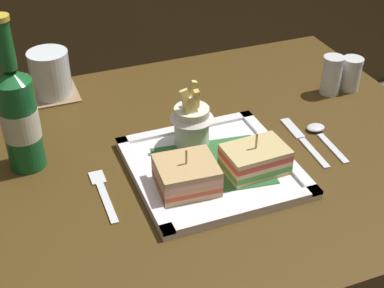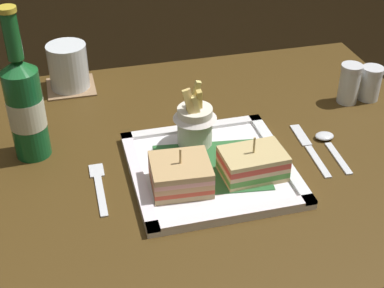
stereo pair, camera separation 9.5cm
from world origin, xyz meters
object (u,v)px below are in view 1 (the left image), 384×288
object	(u,v)px
sandwich_half_left	(186,175)
beer_bottle	(19,116)
knife	(303,140)
dining_table	(174,223)
pepper_shaker	(351,76)
fork	(103,192)
sandwich_half_right	(255,159)
salt_shaker	(331,77)
fries_cup	(192,119)
spoon	(320,133)
square_plate	(212,167)
water_glass	(51,76)

from	to	relation	value
sandwich_half_left	beer_bottle	size ratio (longest dim) A/B	0.37
knife	dining_table	bearing A→B (deg)	170.23
pepper_shaker	fork	bearing A→B (deg)	-165.04
sandwich_half_right	beer_bottle	size ratio (longest dim) A/B	0.39
knife	salt_shaker	distance (m)	0.20
sandwich_half_left	knife	distance (m)	0.26
sandwich_half_right	fries_cup	distance (m)	0.14
fork	spoon	bearing A→B (deg)	2.78
beer_bottle	spoon	bearing A→B (deg)	-11.12
sandwich_half_left	beer_bottle	xyz separation A→B (m)	(-0.23, 0.17, 0.07)
square_plate	salt_shaker	bearing A→B (deg)	25.64
sandwich_half_right	fork	xyz separation A→B (m)	(-0.25, 0.05, -0.03)
square_plate	beer_bottle	xyz separation A→B (m)	(-0.29, 0.13, 0.09)
beer_bottle	salt_shaker	world-z (taller)	beer_bottle
dining_table	sandwich_half_right	world-z (taller)	sandwich_half_right
sandwich_half_right	beer_bottle	world-z (taller)	beer_bottle
fries_cup	knife	distance (m)	0.21
dining_table	fries_cup	bearing A→B (deg)	15.14
sandwich_half_left	salt_shaker	size ratio (longest dim) A/B	1.21
spoon	salt_shaker	bearing A→B (deg)	51.54
square_plate	sandwich_half_left	xyz separation A→B (m)	(-0.06, -0.04, 0.03)
dining_table	water_glass	distance (m)	0.39
sandwich_half_left	water_glass	distance (m)	0.42
fries_cup	beer_bottle	world-z (taller)	beer_bottle
sandwich_half_right	fries_cup	xyz separation A→B (m)	(-0.07, 0.11, 0.03)
beer_bottle	pepper_shaker	distance (m)	0.68
salt_shaker	pepper_shaker	xyz separation A→B (m)	(0.05, 0.00, -0.01)
spoon	pepper_shaker	world-z (taller)	pepper_shaker
fries_cup	beer_bottle	xyz separation A→B (m)	(-0.28, 0.05, 0.04)
dining_table	knife	world-z (taller)	knife
water_glass	sandwich_half_right	bearing A→B (deg)	-56.13
sandwich_half_left	spoon	bearing A→B (deg)	12.72
sandwich_half_right	fork	bearing A→B (deg)	169.65
dining_table	spoon	world-z (taller)	spoon
fries_cup	knife	world-z (taller)	fries_cup
fries_cup	water_glass	xyz separation A→B (m)	(-0.20, 0.29, -0.02)
dining_table	fork	size ratio (longest dim) A/B	7.40
dining_table	water_glass	world-z (taller)	water_glass
square_plate	sandwich_half_right	size ratio (longest dim) A/B	2.52
dining_table	salt_shaker	bearing A→B (deg)	14.06
dining_table	beer_bottle	world-z (taller)	beer_bottle
beer_bottle	fork	distance (m)	0.19
fries_cup	spoon	size ratio (longest dim) A/B	0.94
dining_table	beer_bottle	distance (m)	0.36
water_glass	pepper_shaker	world-z (taller)	water_glass
salt_shaker	dining_table	bearing A→B (deg)	-165.94
water_glass	salt_shaker	bearing A→B (deg)	-20.28
fork	salt_shaker	distance (m)	0.55
beer_bottle	spoon	distance (m)	0.54
water_glass	fork	world-z (taller)	water_glass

